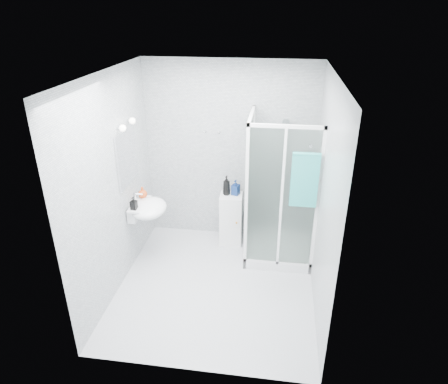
% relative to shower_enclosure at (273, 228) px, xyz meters
% --- Properties ---
extents(room, '(2.40, 2.60, 2.60)m').
position_rel_shower_enclosure_xyz_m(room, '(-0.67, -0.77, 0.85)').
color(room, '#B8BDBF').
rests_on(room, ground).
extents(shower_enclosure, '(0.90, 0.95, 2.00)m').
position_rel_shower_enclosure_xyz_m(shower_enclosure, '(0.00, 0.00, 0.00)').
color(shower_enclosure, white).
rests_on(shower_enclosure, ground).
extents(wall_basin, '(0.46, 0.56, 0.35)m').
position_rel_shower_enclosure_xyz_m(wall_basin, '(-1.66, -0.32, 0.35)').
color(wall_basin, white).
rests_on(wall_basin, ground).
extents(mirror, '(0.02, 0.60, 0.70)m').
position_rel_shower_enclosure_xyz_m(mirror, '(-1.85, -0.32, 1.05)').
color(mirror, white).
rests_on(mirror, room).
extents(vanity_lights, '(0.10, 0.40, 0.08)m').
position_rel_shower_enclosure_xyz_m(vanity_lights, '(-1.80, -0.32, 1.47)').
color(vanity_lights, silver).
rests_on(vanity_lights, room).
extents(wall_hooks, '(0.23, 0.06, 0.03)m').
position_rel_shower_enclosure_xyz_m(wall_hooks, '(-0.92, 0.49, 1.17)').
color(wall_hooks, silver).
rests_on(wall_hooks, room).
extents(storage_cabinet, '(0.33, 0.35, 0.77)m').
position_rel_shower_enclosure_xyz_m(storage_cabinet, '(-0.62, 0.29, -0.06)').
color(storage_cabinet, white).
rests_on(storage_cabinet, ground).
extents(hand_towel, '(0.32, 0.05, 0.68)m').
position_rel_shower_enclosure_xyz_m(hand_towel, '(0.33, -0.40, 0.93)').
color(hand_towel, teal).
rests_on(hand_towel, shower_enclosure).
extents(shampoo_bottle_a, '(0.12, 0.12, 0.28)m').
position_rel_shower_enclosure_xyz_m(shampoo_bottle_a, '(-0.69, 0.31, 0.46)').
color(shampoo_bottle_a, black).
rests_on(shampoo_bottle_a, storage_cabinet).
extents(shampoo_bottle_b, '(0.13, 0.13, 0.22)m').
position_rel_shower_enclosure_xyz_m(shampoo_bottle_b, '(-0.56, 0.32, 0.43)').
color(shampoo_bottle_b, navy).
rests_on(shampoo_bottle_b, storage_cabinet).
extents(soap_dispenser_orange, '(0.16, 0.16, 0.16)m').
position_rel_shower_enclosure_xyz_m(soap_dispenser_orange, '(-1.76, -0.15, 0.49)').
color(soap_dispenser_orange, '#BA4015').
rests_on(soap_dispenser_orange, wall_basin).
extents(soap_dispenser_black, '(0.09, 0.09, 0.17)m').
position_rel_shower_enclosure_xyz_m(soap_dispenser_black, '(-1.76, -0.48, 0.50)').
color(soap_dispenser_black, black).
rests_on(soap_dispenser_black, wall_basin).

